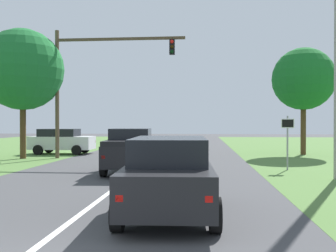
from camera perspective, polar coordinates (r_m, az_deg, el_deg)
The scene contains 8 objects.
ground_plane at distance 14.89m, azimuth -6.35°, elevation -8.01°, with size 120.00×120.00×0.00m, color #424244.
red_suv_near at distance 9.25m, azimuth 0.16°, elevation -7.16°, with size 2.35×4.55×1.84m.
pickup_truck_lead at distance 17.18m, azimuth -5.46°, elevation -3.56°, with size 2.35×5.06×1.94m.
traffic_light at distance 24.36m, azimuth -11.43°, elevation 7.66°, with size 8.05×0.40×7.90m.
keep_moving_sign at distance 18.74m, azimuth 17.24°, elevation -1.33°, with size 0.60×0.09×2.52m.
oak_tree_right at distance 28.19m, azimuth 19.36°, elevation 6.54°, with size 4.26×4.26×7.33m.
crossing_suv_far at distance 28.16m, azimuth -15.44°, elevation -2.10°, with size 4.34×2.19×1.76m.
extra_tree_1 at distance 25.37m, azimuth -20.65°, elevation 7.78°, with size 4.95×4.95×7.92m.
Camera 1 is at (2.91, -4.34, 2.21)m, focal length 41.29 mm.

